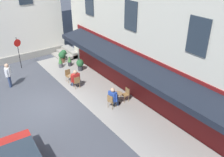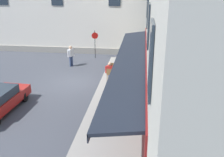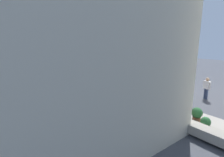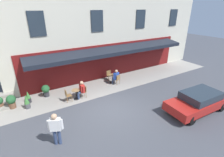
{
  "view_description": "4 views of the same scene",
  "coord_description": "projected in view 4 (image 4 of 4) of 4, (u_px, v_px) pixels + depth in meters",
  "views": [
    {
      "loc": [
        -12.62,
        4.19,
        8.59
      ],
      "look_at": [
        -1.73,
        -3.59,
        1.54
      ],
      "focal_mm": 39.39,
      "sensor_mm": 36.0,
      "label": 1
    },
    {
      "loc": [
        -16.59,
        -4.77,
        6.85
      ],
      "look_at": [
        -2.09,
        -3.0,
        1.29
      ],
      "focal_mm": 41.19,
      "sensor_mm": 36.0,
      "label": 2
    },
    {
      "loc": [
        9.96,
        -12.84,
        4.57
      ],
      "look_at": [
        -2.51,
        -3.53,
        1.22
      ],
      "focal_mm": 27.56,
      "sensor_mm": 36.0,
      "label": 3
    },
    {
      "loc": [
        4.85,
        8.04,
        6.28
      ],
      "look_at": [
        -1.7,
        -2.67,
        0.86
      ],
      "focal_mm": 26.66,
      "sensor_mm": 36.0,
      "label": 4
    }
  ],
  "objects": [
    {
      "name": "sidewalk_cafe_terrace",
      "position": [
        122.0,
        81.0,
        15.33
      ],
      "size": [
        20.5,
        3.2,
        0.01
      ],
      "primitive_type": "cube",
      "color": "gray",
      "rests_on": "ground_plane"
    },
    {
      "name": "potted_plant_entrance_left",
      "position": [
        46.0,
        90.0,
        12.51
      ],
      "size": [
        0.59,
        0.59,
        0.93
      ],
      "color": "#2D2D33",
      "rests_on": "ground_plane"
    },
    {
      "name": "seated_companion_in_red",
      "position": [
        81.0,
        89.0,
        12.23
      ],
      "size": [
        0.58,
        0.69,
        1.34
      ],
      "color": "navy",
      "rests_on": "ground_plane"
    },
    {
      "name": "cafe_chair_wicker_facing_street",
      "position": [
        117.0,
        79.0,
        14.43
      ],
      "size": [
        0.49,
        0.49,
        0.91
      ],
      "color": "olive",
      "rests_on": "ground_plane"
    },
    {
      "name": "walking_pedestrian_in_white",
      "position": [
        56.0,
        127.0,
        7.9
      ],
      "size": [
        0.67,
        0.48,
        1.77
      ],
      "color": "navy",
      "rests_on": "ground_plane"
    },
    {
      "name": "parked_car_red",
      "position": [
        198.0,
        101.0,
        10.7
      ],
      "size": [
        4.39,
        2.03,
        1.33
      ],
      "color": "#A81E19",
      "rests_on": "ground_plane"
    },
    {
      "name": "potted_plant_by_steps",
      "position": [
        27.0,
        102.0,
        11.02
      ],
      "size": [
        0.34,
        0.34,
        1.02
      ],
      "color": "#4C4C51",
      "rests_on": "ground_plane"
    },
    {
      "name": "seated_patron_in_blue",
      "position": [
        116.0,
        76.0,
        14.5
      ],
      "size": [
        0.67,
        0.63,
        1.34
      ],
      "color": "navy",
      "rests_on": "ground_plane"
    },
    {
      "name": "cafe_table_near_entrance",
      "position": [
        76.0,
        93.0,
        12.13
      ],
      "size": [
        0.6,
        0.6,
        0.75
      ],
      "color": "black",
      "rests_on": "ground_plane"
    },
    {
      "name": "potted_plant_under_sign",
      "position": [
        28.0,
        97.0,
        11.71
      ],
      "size": [
        0.32,
        0.32,
        0.9
      ],
      "color": "#2D2D33",
      "rests_on": "ground_plane"
    },
    {
      "name": "cafe_chair_wicker_near_door",
      "position": [
        84.0,
        90.0,
        12.39
      ],
      "size": [
        0.42,
        0.42,
        0.91
      ],
      "color": "olive",
      "rests_on": "ground_plane"
    },
    {
      "name": "potted_plant_entrance_right",
      "position": [
        11.0,
        101.0,
        11.04
      ],
      "size": [
        0.6,
        0.6,
        0.95
      ],
      "color": "brown",
      "rests_on": "ground_plane"
    },
    {
      "name": "cafe_chair_wicker_corner_right",
      "position": [
        67.0,
        95.0,
        11.8
      ],
      "size": [
        0.41,
        0.41,
        0.91
      ],
      "color": "olive",
      "rests_on": "ground_plane"
    },
    {
      "name": "cafe_table_mid_terrace",
      "position": [
        112.0,
        77.0,
        14.85
      ],
      "size": [
        0.6,
        0.6,
        0.75
      ],
      "color": "black",
      "rests_on": "ground_plane"
    },
    {
      "name": "ground_plane",
      "position": [
        111.0,
        109.0,
        11.11
      ],
      "size": [
        70.0,
        70.0,
        0.0
      ],
      "primitive_type": "plane",
      "color": "#42444C"
    },
    {
      "name": "cafe_chair_wicker_by_window",
      "position": [
        109.0,
        74.0,
        15.35
      ],
      "size": [
        0.43,
        0.43,
        0.91
      ],
      "color": "olive",
      "rests_on": "ground_plane"
    }
  ]
}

